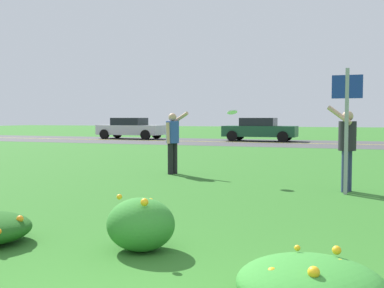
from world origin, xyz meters
TOP-DOWN VIEW (x-y plane):
  - ground_plane at (0.00, 12.21)m, footprint 120.00×120.00m
  - highway_strip at (0.00, 24.43)m, footprint 120.00×7.87m
  - highway_center_stripe at (0.00, 24.43)m, footprint 120.00×0.16m
  - daylily_clump_front_right at (-0.97, 2.24)m, footprint 0.76×0.71m
  - daylily_clump_front_center at (0.93, 1.35)m, footprint 1.15×1.18m
  - sign_post_near_path at (1.03, 6.98)m, footprint 0.56×0.10m
  - person_thrower_blue_shirt at (-3.29, 8.78)m, footprint 0.58×0.54m
  - person_catcher_dark_shirt at (1.04, 7.29)m, footprint 0.57×0.53m
  - frisbee_white at (-1.51, 8.06)m, footprint 0.25×0.24m
  - car_silver_leftmost at (-13.62, 26.20)m, footprint 4.50×2.00m
  - car_dark_green_center_left at (-4.61, 26.20)m, footprint 4.50×2.00m

SIDE VIEW (x-z plane):
  - ground_plane at x=0.00m, z-range 0.00..0.00m
  - highway_strip at x=0.00m, z-range 0.00..0.01m
  - highway_center_stripe at x=0.00m, z-range 0.01..0.01m
  - daylily_clump_front_center at x=0.93m, z-range -0.02..0.38m
  - daylily_clump_front_right at x=-0.97m, z-range -0.02..0.60m
  - car_silver_leftmost at x=-13.62m, z-range 0.01..1.46m
  - car_dark_green_center_left at x=-4.61m, z-range 0.01..1.46m
  - person_thrower_blue_shirt at x=-3.29m, z-range 0.14..1.76m
  - person_catcher_dark_shirt at x=1.04m, z-range 0.11..1.81m
  - sign_post_near_path at x=1.03m, z-range 0.26..2.66m
  - frisbee_white at x=-1.51m, z-range 1.52..1.66m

